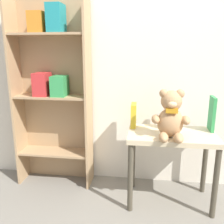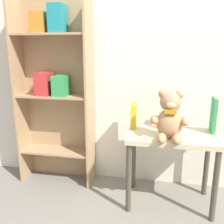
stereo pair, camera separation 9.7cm
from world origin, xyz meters
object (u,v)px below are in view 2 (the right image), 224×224
Objects in this scene: bookshelf_side at (55,85)px; book_standing_blue at (172,115)px; book_standing_yellow at (134,116)px; display_table at (171,146)px; teddy_bear at (170,117)px; book_standing_green at (213,115)px.

book_standing_blue is (0.98, -0.10, -0.19)m from bookshelf_side.
book_standing_blue is at bearing -2.41° from book_standing_yellow.
bookshelf_side is 6.90× the size of book_standing_blue.
display_table is at bearing -11.98° from bookshelf_side.
teddy_bear is 0.22m from book_standing_blue.
display_table is at bearing 74.30° from teddy_bear.
book_standing_green is at bearing 32.30° from teddy_bear.
teddy_bear is (0.95, -0.31, -0.15)m from bookshelf_side.
display_table is (0.98, -0.21, -0.40)m from bookshelf_side.
bookshelf_side is 5.99× the size of book_standing_green.
book_standing_yellow reaches higher than display_table.
display_table is at bearing -160.04° from book_standing_green.
book_standing_blue is at bearing -5.69° from bookshelf_side.
teddy_bear is 1.31× the size of book_standing_green.
teddy_bear is at bearing -146.89° from book_standing_green.
display_table is at bearing -89.23° from book_standing_blue.
bookshelf_side is at bearing 161.96° from teddy_bear.
book_standing_green is (0.29, 0.10, 0.22)m from display_table.
display_table is 0.38m from book_standing_green.
book_standing_blue is (0.29, -0.01, 0.02)m from book_standing_yellow.
book_standing_blue reaches higher than book_standing_yellow.
bookshelf_side reaches higher than teddy_bear.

